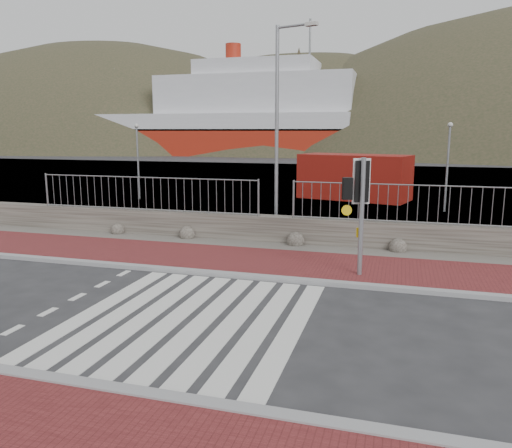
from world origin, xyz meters
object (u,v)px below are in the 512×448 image
(shipping_container, at_px, (354,177))
(streetlight, at_px, (280,122))
(traffic_signal_far, at_px, (361,192))
(ferry, at_px, (218,121))

(shipping_container, bearing_deg, streetlight, -82.72)
(traffic_signal_far, relative_size, streetlight, 0.43)
(streetlight, xyz_separation_m, shipping_container, (1.58, 11.14, -2.81))
(streetlight, height_order, shipping_container, streetlight)
(ferry, distance_m, streetlight, 64.69)
(ferry, bearing_deg, shipping_container, -61.78)
(ferry, bearing_deg, traffic_signal_far, -66.64)
(streetlight, bearing_deg, shipping_container, 98.46)
(ferry, relative_size, traffic_signal_far, 16.22)
(ferry, distance_m, traffic_signal_far, 69.81)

